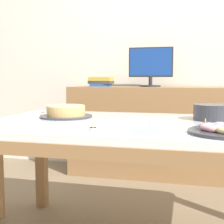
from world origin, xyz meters
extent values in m
cube|color=silver|center=(0.00, 1.67, 1.30)|extent=(8.00, 0.10, 2.60)
cube|color=silver|center=(0.00, 0.00, 0.70)|extent=(1.60, 0.93, 0.04)
cube|color=olive|center=(0.00, -0.44, 0.66)|extent=(1.64, 0.08, 0.06)
cube|color=olive|center=(0.00, 0.44, 0.66)|extent=(1.64, 0.08, 0.06)
cube|color=olive|center=(-0.78, 0.00, 0.66)|extent=(0.08, 0.96, 0.06)
cube|color=olive|center=(-0.76, 0.42, 0.33)|extent=(0.07, 0.07, 0.66)
cube|color=tan|center=(-0.94, 0.16, 0.23)|extent=(0.04, 0.04, 0.45)
cube|color=olive|center=(0.00, 1.37, 0.44)|extent=(1.70, 0.44, 0.88)
cylinder|color=#262628|center=(-0.06, 1.37, 0.89)|extent=(0.20, 0.20, 0.02)
cylinder|color=#262628|center=(-0.06, 1.37, 0.94)|extent=(0.04, 0.04, 0.09)
cube|color=#262628|center=(-0.06, 1.37, 1.11)|extent=(0.42, 0.02, 0.28)
cube|color=navy|center=(-0.06, 1.36, 1.11)|extent=(0.40, 0.00, 0.26)
cube|color=#23478C|center=(-0.56, 1.37, 0.89)|extent=(0.22, 0.17, 0.03)
cube|color=#3F3838|center=(-0.56, 1.37, 0.92)|extent=(0.24, 0.16, 0.03)
cube|color=#B29933|center=(-0.56, 1.37, 0.95)|extent=(0.23, 0.16, 0.04)
cylinder|color=#333338|center=(-0.43, 0.11, 0.73)|extent=(0.32, 0.32, 0.01)
cylinder|color=tan|center=(-0.43, 0.11, 0.76)|extent=(0.23, 0.23, 0.06)
cylinder|color=#F4CA7D|center=(-0.43, 0.11, 0.79)|extent=(0.23, 0.23, 0.01)
torus|color=pink|center=(0.45, -0.18, 0.75)|extent=(0.07, 0.07, 0.02)
torus|color=white|center=(0.41, -0.21, 0.75)|extent=(0.07, 0.07, 0.02)
torus|color=pink|center=(0.39, -0.27, 0.75)|extent=(0.09, 0.09, 0.03)
torus|color=pink|center=(0.41, -0.30, 0.75)|extent=(0.08, 0.08, 0.02)
cylinder|color=#333338|center=(0.43, 0.18, 0.73)|extent=(0.21, 0.21, 0.01)
cylinder|color=#333338|center=(0.43, 0.18, 0.74)|extent=(0.21, 0.21, 0.01)
cylinder|color=#333338|center=(0.43, 0.18, 0.75)|extent=(0.21, 0.21, 0.01)
cylinder|color=#333338|center=(0.43, 0.18, 0.76)|extent=(0.21, 0.21, 0.01)
cylinder|color=#333338|center=(0.43, 0.18, 0.77)|extent=(0.21, 0.21, 0.01)
cylinder|color=#333338|center=(0.43, 0.18, 0.78)|extent=(0.21, 0.21, 0.01)
cylinder|color=#333338|center=(0.43, 0.18, 0.79)|extent=(0.21, 0.21, 0.01)
cylinder|color=#333338|center=(0.43, 0.18, 0.80)|extent=(0.21, 0.21, 0.01)
cylinder|color=#333338|center=(0.43, 0.18, 0.81)|extent=(0.21, 0.21, 0.01)
cylinder|color=silver|center=(-0.62, 0.19, 0.73)|extent=(0.04, 0.04, 0.02)
cylinder|color=white|center=(-0.62, 0.19, 0.74)|extent=(0.03, 0.03, 0.00)
cone|color=#F9B74C|center=(-0.62, 0.19, 0.75)|extent=(0.01, 0.01, 0.02)
cylinder|color=silver|center=(0.38, -0.03, 0.73)|extent=(0.04, 0.04, 0.02)
cylinder|color=white|center=(0.38, -0.03, 0.74)|extent=(0.03, 0.03, 0.00)
cone|color=#F9B74C|center=(0.38, -0.03, 0.75)|extent=(0.01, 0.01, 0.02)
cylinder|color=silver|center=(-0.12, -0.33, 0.73)|extent=(0.04, 0.04, 0.02)
cylinder|color=white|center=(-0.12, -0.33, 0.74)|extent=(0.03, 0.03, 0.00)
cone|color=#F9B74C|center=(-0.12, -0.33, 0.75)|extent=(0.01, 0.01, 0.02)
camera|label=1|loc=(0.30, -1.66, 0.96)|focal=50.00mm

